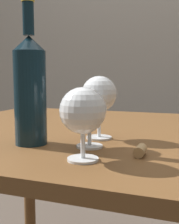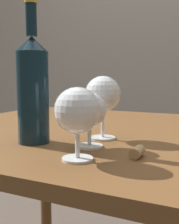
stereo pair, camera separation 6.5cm
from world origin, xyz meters
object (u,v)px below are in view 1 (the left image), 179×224
(wine_glass_pinot, at_px, (83,112))
(cork, at_px, (140,151))
(wine_glass_white, at_px, (101,95))
(wine_bottle, at_px, (30,88))
(wine_glass_port, at_px, (90,111))

(wine_glass_pinot, bearing_deg, cork, 34.82)
(wine_glass_white, height_order, wine_bottle, wine_bottle)
(wine_glass_port, xyz_separation_m, cork, (0.12, -0.03, -0.07))
(wine_glass_white, bearing_deg, wine_glass_pinot, -82.27)
(wine_glass_port, bearing_deg, cork, -15.28)
(wine_glass_port, height_order, cork, wine_glass_port)
(wine_glass_port, relative_size, wine_glass_white, 0.77)
(wine_glass_white, bearing_deg, cork, -45.72)
(wine_bottle, height_order, cork, wine_bottle)
(cork, bearing_deg, wine_bottle, 176.45)
(wine_bottle, bearing_deg, wine_glass_white, 38.99)
(wine_glass_pinot, height_order, wine_glass_white, wine_glass_white)
(wine_glass_white, bearing_deg, wine_bottle, -141.01)
(wine_glass_pinot, bearing_deg, wine_glass_white, 97.73)
(wine_glass_port, distance_m, wine_glass_white, 0.10)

